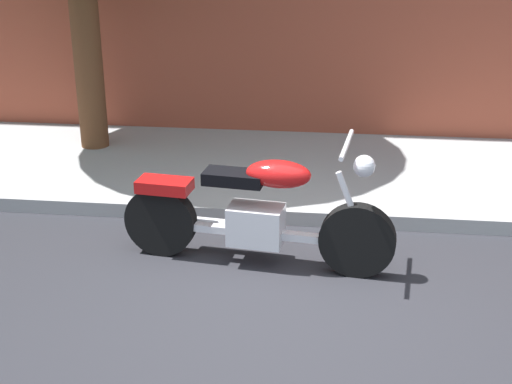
{
  "coord_description": "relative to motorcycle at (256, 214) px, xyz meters",
  "views": [
    {
      "loc": [
        0.27,
        -4.58,
        2.74
      ],
      "look_at": [
        -0.34,
        0.66,
        0.64
      ],
      "focal_mm": 50.22,
      "sensor_mm": 36.0,
      "label": 1
    }
  ],
  "objects": [
    {
      "name": "ground_plane",
      "position": [
        0.35,
        -0.66,
        -0.45
      ],
      "size": [
        60.0,
        60.0,
        0.0
      ],
      "primitive_type": "plane",
      "color": "#28282D"
    },
    {
      "name": "motorcycle",
      "position": [
        0.0,
        0.0,
        0.0
      ],
      "size": [
        2.24,
        0.71,
        1.1
      ],
      "color": "black",
      "rests_on": "ground"
    },
    {
      "name": "sidewalk",
      "position": [
        0.35,
        2.04,
        -0.38
      ],
      "size": [
        23.35,
        2.53,
        0.14
      ],
      "primitive_type": "cube",
      "color": "#A0A0A0",
      "rests_on": "ground"
    }
  ]
}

